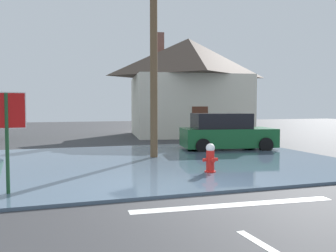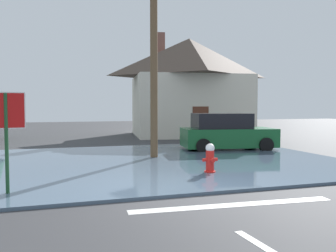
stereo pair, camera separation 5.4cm
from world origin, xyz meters
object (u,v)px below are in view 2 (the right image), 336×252
(utility_pole, at_px, (154,26))
(parked_car, at_px, (226,133))
(fire_hydrant, at_px, (210,159))
(stop_sign_near, at_px, (6,122))
(house, at_px, (189,85))

(utility_pole, xyz_separation_m, parked_car, (3.85, 1.60, -4.19))
(fire_hydrant, bearing_deg, utility_pole, 102.03)
(utility_pole, bearing_deg, fire_hydrant, -77.97)
(utility_pole, bearing_deg, parked_car, 22.57)
(stop_sign_near, relative_size, utility_pole, 0.24)
(stop_sign_near, relative_size, parked_car, 0.53)
(stop_sign_near, height_order, parked_car, stop_sign_near)
(house, distance_m, parked_car, 9.02)
(utility_pole, relative_size, house, 1.10)
(fire_hydrant, relative_size, parked_car, 0.21)
(utility_pole, distance_m, house, 11.49)
(fire_hydrant, distance_m, utility_pole, 5.78)
(house, bearing_deg, stop_sign_near, -124.05)
(parked_car, bearing_deg, utility_pole, -157.43)
(stop_sign_near, distance_m, parked_car, 10.43)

